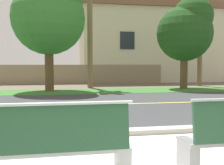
{
  "coord_description": "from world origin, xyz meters",
  "views": [
    {
      "loc": [
        -1.15,
        -2.93,
        1.42
      ],
      "look_at": [
        -0.02,
        3.3,
        1.0
      ],
      "focal_mm": 43.61,
      "sensor_mm": 36.0,
      "label": 1
    }
  ],
  "objects": [
    {
      "name": "street_asphalt",
      "position": [
        0.0,
        6.5,
        0.0
      ],
      "size": [
        52.0,
        8.0,
        0.01
      ],
      "primitive_type": "cube",
      "color": "#383A3D",
      "rests_on": "ground_plane"
    },
    {
      "name": "garden_wall",
      "position": [
        -0.29,
        17.03,
        0.7
      ],
      "size": [
        13.0,
        0.36,
        1.4
      ],
      "primitive_type": "cube",
      "color": "gray",
      "rests_on": "ground_plane"
    },
    {
      "name": "ground_plane",
      "position": [
        0.0,
        8.0,
        0.0
      ],
      "size": [
        140.0,
        140.0,
        0.0
      ],
      "primitive_type": "plane",
      "color": "#665B4C"
    },
    {
      "name": "road_centre_line",
      "position": [
        0.0,
        6.5,
        0.01
      ],
      "size": [
        48.0,
        0.14,
        0.01
      ],
      "primitive_type": "cube",
      "color": "#E0CC4C",
      "rests_on": "ground_plane"
    },
    {
      "name": "far_verge_grass",
      "position": [
        0.0,
        11.31,
        0.01
      ],
      "size": [
        48.0,
        2.8,
        0.02
      ],
      "primitive_type": "cube",
      "color": "#38702D",
      "rests_on": "ground_plane"
    },
    {
      "name": "house_across_street",
      "position": [
        6.26,
        20.23,
        3.27
      ],
      "size": [
        12.71,
        6.91,
        6.44
      ],
      "color": "beige",
      "rests_on": "ground_plane"
    },
    {
      "name": "bench_left",
      "position": [
        -1.39,
        0.23,
        0.47
      ],
      "size": [
        2.05,
        0.48,
        1.01
      ],
      "color": "silver",
      "rests_on": "ground_plane"
    },
    {
      "name": "shade_tree_far_left",
      "position": [
        -1.74,
        11.81,
        4.13
      ],
      "size": [
        3.85,
        3.85,
        6.36
      ],
      "color": "brown",
      "rests_on": "ground_plane"
    },
    {
      "name": "curb_edge",
      "position": [
        0.0,
        2.35,
        0.06
      ],
      "size": [
        44.0,
        0.3,
        0.11
      ],
      "primitive_type": "cube",
      "color": "#ADA89E",
      "rests_on": "ground_plane"
    },
    {
      "name": "shade_tree_left",
      "position": [
        5.94,
        11.96,
        3.45
      ],
      "size": [
        3.22,
        3.22,
        5.32
      ],
      "color": "brown",
      "rests_on": "ground_plane"
    }
  ]
}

